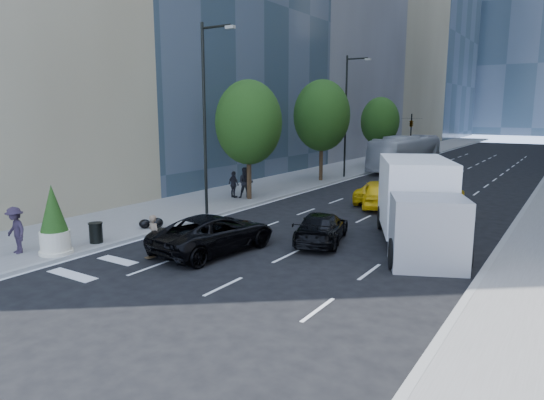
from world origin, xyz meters
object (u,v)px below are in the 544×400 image
Objects in this scene: black_sedan_mercedes at (322,227)px; trash_can at (96,233)px; planter_shrub at (54,221)px; skateboarder at (154,238)px; black_sedan_lincoln at (214,233)px; city_bus at (406,153)px; box_truck at (417,203)px.

trash_can is at bearing 20.20° from black_sedan_mercedes.
trash_can is 2.09m from planter_shrub.
skateboarder is 1.96× the size of trash_can.
black_sedan_lincoln reaches higher than black_sedan_mercedes.
skateboarder is 0.59× the size of planter_shrub.
skateboarder reaches higher than black_sedan_mercedes.
planter_shrub reaches higher than trash_can.
black_sedan_lincoln is 1.22× the size of black_sedan_mercedes.
black_sedan_lincoln is 6.25m from planter_shrub.
trash_can is (-2.69, -33.57, -1.10)m from city_bus.
black_sedan_mercedes is 0.57× the size of box_truck.
trash_can is at bearing 10.21° from skateboarder.
box_truck is (8.06, 7.31, 1.03)m from skateboarder.
box_truck is at bearing -67.81° from city_bus.
box_truck is at bearing 39.10° from planter_shrub.
black_sedan_lincoln is at bearing -82.59° from city_bus.
black_sedan_lincoln is 2.02× the size of planter_shrub.
black_sedan_lincoln is 8.62m from box_truck.
skateboarder is 0.36× the size of black_sedan_mercedes.
city_bus is (-0.71, 33.45, 0.85)m from skateboarder.
black_sedan_mercedes is 4.18m from box_truck.
black_sedan_mercedes is (4.40, 5.67, -0.15)m from skateboarder.
black_sedan_mercedes is at bearing -119.49° from skateboarder.
skateboarder is 33.47m from city_bus.
black_sedan_mercedes is 5.48× the size of trash_can.
city_bus is at bearing -95.91° from black_sedan_mercedes.
city_bus is at bearing -79.36° from black_sedan_lincoln.
planter_shrub reaches higher than skateboarder.
city_bus reaches higher than planter_shrub.
black_sedan_lincoln is 4.77m from black_sedan_mercedes.
box_truck is at bearing -172.11° from black_sedan_mercedes.
skateboarder is at bearing -85.13° from city_bus.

